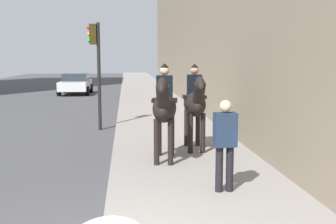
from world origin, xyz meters
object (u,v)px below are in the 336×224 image
(mounted_horse_far, at_px, (195,103))
(traffic_light_near_curb, at_px, (96,59))
(mounted_horse_near, at_px, (164,107))
(pedestrian_greeting, at_px, (225,140))
(car_near_lane, at_px, (76,84))

(mounted_horse_far, distance_m, traffic_light_near_curb, 5.03)
(mounted_horse_near, relative_size, traffic_light_near_curb, 0.62)
(mounted_horse_far, bearing_deg, pedestrian_greeting, 1.28)
(mounted_horse_far, relative_size, traffic_light_near_curb, 0.61)
(mounted_horse_far, xyz_separation_m, car_near_lane, (18.50, 5.28, -0.65))
(mounted_horse_near, height_order, car_near_lane, mounted_horse_near)
(mounted_horse_near, xyz_separation_m, car_near_lane, (19.60, 4.36, -0.68))
(car_near_lane, distance_m, traffic_light_near_curb, 14.81)
(pedestrian_greeting, bearing_deg, car_near_lane, 10.06)
(traffic_light_near_curb, bearing_deg, mounted_horse_near, -159.46)
(pedestrian_greeting, distance_m, car_near_lane, 22.59)
(mounted_horse_far, height_order, traffic_light_near_curb, traffic_light_near_curb)
(mounted_horse_near, xyz_separation_m, mounted_horse_far, (1.11, -0.92, -0.03))
(traffic_light_near_curb, bearing_deg, pedestrian_greeting, -159.42)
(mounted_horse_near, bearing_deg, traffic_light_near_curb, -151.23)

